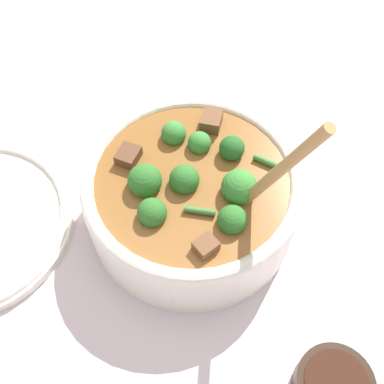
{
  "coord_description": "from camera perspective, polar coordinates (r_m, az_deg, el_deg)",
  "views": [
    {
      "loc": [
        0.06,
        -0.3,
        0.52
      ],
      "look_at": [
        0.0,
        0.0,
        0.06
      ],
      "focal_mm": 45.0,
      "sensor_mm": 36.0,
      "label": 1
    }
  ],
  "objects": [
    {
      "name": "ground_plane",
      "position": [
        0.6,
        -0.0,
        -2.97
      ],
      "size": [
        4.0,
        4.0,
        0.0
      ],
      "primitive_type": "plane",
      "color": "silver"
    },
    {
      "name": "stew_bowl",
      "position": [
        0.56,
        0.03,
        -0.33
      ],
      "size": [
        0.25,
        0.25,
        0.23
      ],
      "color": "white",
      "rests_on": "ground_plane"
    }
  ]
}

